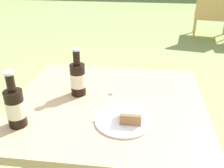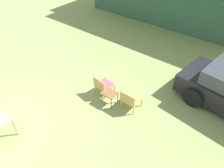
% 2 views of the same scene
% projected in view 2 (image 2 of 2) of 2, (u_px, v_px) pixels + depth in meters
% --- Properties ---
extents(wicker_chair_cushioned, '(0.65, 0.64, 0.74)m').
position_uv_depth(wicker_chair_cushioned, '(103.00, 84.00, 7.84)').
color(wicker_chair_cushioned, tan).
rests_on(wicker_chair_cushioned, ground_plane).
extents(wicker_chair_plain, '(0.57, 0.56, 0.74)m').
position_uv_depth(wicker_chair_plain, '(130.00, 99.00, 7.25)').
color(wicker_chair_plain, tan).
rests_on(wicker_chair_plain, ground_plane).
extents(garden_side_table, '(0.50, 0.42, 0.46)m').
position_uv_depth(garden_side_table, '(109.00, 94.00, 7.49)').
color(garden_side_table, brown).
rests_on(garden_side_table, ground_plane).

